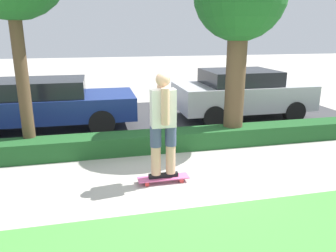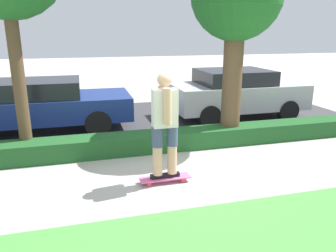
{
  "view_description": "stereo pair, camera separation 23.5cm",
  "coord_description": "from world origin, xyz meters",
  "px_view_note": "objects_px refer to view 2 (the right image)",
  "views": [
    {
      "loc": [
        -1.47,
        -5.16,
        2.53
      ],
      "look_at": [
        -0.15,
        0.6,
        0.83
      ],
      "focal_mm": 35.0,
      "sensor_mm": 36.0,
      "label": 1
    },
    {
      "loc": [
        -1.7,
        -5.1,
        2.53
      ],
      "look_at": [
        -0.15,
        0.6,
        0.83
      ],
      "focal_mm": 35.0,
      "sensor_mm": 36.0,
      "label": 2
    }
  ],
  "objects_px": {
    "parked_car_middle": "(236,92)",
    "skater_person": "(165,123)",
    "parked_car_front": "(36,104)",
    "skateboard": "(165,178)",
    "tree_mid": "(237,0)"
  },
  "relations": [
    {
      "from": "tree_mid",
      "to": "parked_car_front",
      "type": "xyz_separation_m",
      "value": [
        -4.49,
        2.09,
        -2.46
      ]
    },
    {
      "from": "skateboard",
      "to": "tree_mid",
      "type": "bearing_deg",
      "value": 40.38
    },
    {
      "from": "skateboard",
      "to": "parked_car_front",
      "type": "xyz_separation_m",
      "value": [
        -2.45,
        3.83,
        0.66
      ]
    },
    {
      "from": "skateboard",
      "to": "tree_mid",
      "type": "distance_m",
      "value": 4.11
    },
    {
      "from": "skateboard",
      "to": "parked_car_front",
      "type": "bearing_deg",
      "value": 122.61
    },
    {
      "from": "parked_car_middle",
      "to": "tree_mid",
      "type": "bearing_deg",
      "value": -118.96
    },
    {
      "from": "skateboard",
      "to": "parked_car_middle",
      "type": "height_order",
      "value": "parked_car_middle"
    },
    {
      "from": "skateboard",
      "to": "parked_car_middle",
      "type": "xyz_separation_m",
      "value": [
        3.26,
        3.91,
        0.69
      ]
    },
    {
      "from": "parked_car_middle",
      "to": "skater_person",
      "type": "bearing_deg",
      "value": -129.55
    },
    {
      "from": "skateboard",
      "to": "parked_car_front",
      "type": "relative_size",
      "value": 0.19
    },
    {
      "from": "parked_car_middle",
      "to": "parked_car_front",
      "type": "bearing_deg",
      "value": -178.93
    },
    {
      "from": "skateboard",
      "to": "parked_car_middle",
      "type": "bearing_deg",
      "value": 50.2
    },
    {
      "from": "parked_car_front",
      "to": "skater_person",
      "type": "bearing_deg",
      "value": -56.87
    },
    {
      "from": "skater_person",
      "to": "tree_mid",
      "type": "bearing_deg",
      "value": 40.38
    },
    {
      "from": "skateboard",
      "to": "skater_person",
      "type": "xyz_separation_m",
      "value": [
        -0.0,
        0.0,
        0.99
      ]
    }
  ]
}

